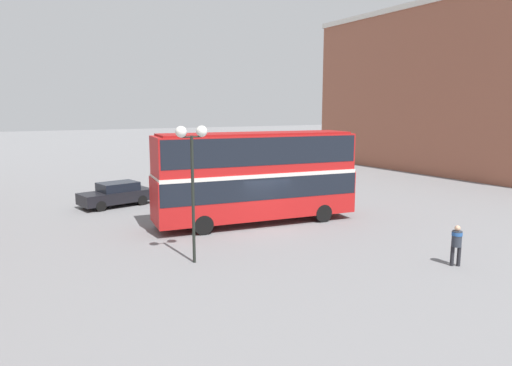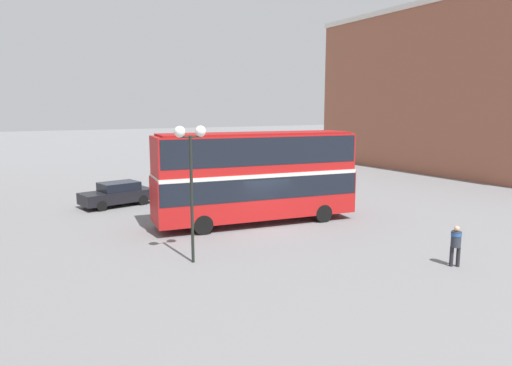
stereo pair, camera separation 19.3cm
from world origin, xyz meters
TOP-DOWN VIEW (x-y plane):
  - ground_plane at (0.00, 0.00)m, footprint 240.00×240.00m
  - building_row_right at (28.07, 8.42)m, footprint 10.96×31.40m
  - double_decker_bus at (0.08, 0.93)m, footprint 10.96×4.04m
  - pedestrian_foreground at (3.34, -8.78)m, footprint 0.56×0.56m
  - parked_car_kerb_near at (-5.26, 9.09)m, footprint 4.63×2.66m
  - street_lamp_twin_globe at (-5.23, -3.30)m, footprint 1.28×0.44m

SIDE VIEW (x-z plane):
  - ground_plane at x=0.00m, z-range 0.00..0.00m
  - parked_car_kerb_near at x=-5.26m, z-range 0.01..1.50m
  - pedestrian_foreground at x=3.34m, z-range 0.18..1.79m
  - double_decker_bus at x=0.08m, z-range 0.34..5.14m
  - street_lamp_twin_globe at x=-5.23m, z-range 1.68..7.07m
  - building_row_right at x=28.07m, z-range 0.01..15.74m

